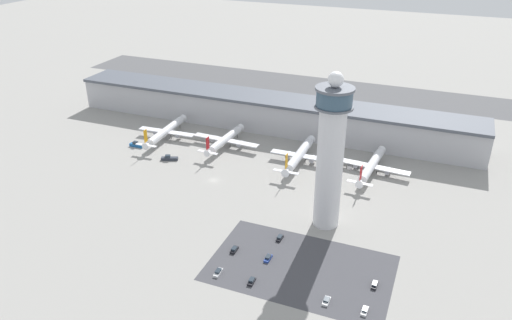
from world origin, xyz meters
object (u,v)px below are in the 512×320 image
Objects in this scene: airplane_gate_bravo at (225,140)px; car_blue_compact at (365,311)px; car_grey_coupe at (268,258)px; car_green_van at (280,238)px; control_tower at (330,153)px; car_red_hatchback at (375,285)px; service_truck_fuel at (169,158)px; airplane_gate_alpha at (166,131)px; service_truck_baggage at (137,145)px; airplane_gate_charlie at (299,155)px; airplane_gate_delta at (371,166)px; car_yellow_taxi at (234,250)px; car_silver_sedan at (252,281)px; car_white_wagon at (218,272)px; car_navy_sedan at (326,301)px; service_truck_catering at (349,165)px.

airplane_gate_bravo is 8.83× the size of car_blue_compact.
car_green_van reaches higher than car_grey_coupe.
car_green_van is at bearing -127.80° from control_tower.
car_blue_compact is at bearing -92.97° from car_red_hatchback.
airplane_gate_alpha is at bearing 124.33° from service_truck_fuel.
service_truck_baggage is at bearing 163.26° from control_tower.
airplane_gate_charlie is 9.01× the size of car_red_hatchback.
service_truck_baggage is at bearing 147.11° from car_grey_coupe.
airplane_gate_delta is at bearing 0.66° from airplane_gate_alpha.
service_truck_baggage is 108.59m from car_yellow_taxi.
car_silver_sedan is at bearing -179.43° from car_blue_compact.
car_grey_coupe is 0.96× the size of car_white_wagon.
car_red_hatchback is (39.07, 13.95, -0.05)m from car_silver_sedan.
car_navy_sedan is (81.08, -95.80, -3.98)m from airplane_gate_bravo.
car_yellow_taxi is (42.29, -82.05, -3.93)m from airplane_gate_bravo.
car_navy_sedan is (125.81, -78.71, -0.45)m from service_truck_baggage.
service_truck_fuel is 2.01× the size of car_navy_sedan.
control_tower is at bearing 129.33° from car_red_hatchback.
airplane_gate_bravo is 42.55m from airplane_gate_charlie.
service_truck_baggage reaches higher than car_blue_compact.
airplane_gate_bravo is 92.39m from car_yellow_taxi.
service_truck_fuel is 2.01× the size of car_silver_sedan.
car_white_wagon is 1.05× the size of car_green_van.
car_white_wagon is at bearing -110.36° from airplane_gate_delta.
airplane_gate_alpha is 9.47× the size of car_green_van.
control_tower is 13.63× the size of car_grey_coupe.
airplane_gate_alpha is (-104.26, 49.31, -27.22)m from control_tower.
car_white_wagon is (-50.96, -0.44, 0.04)m from car_blue_compact.
car_navy_sedan is (101.03, -71.24, -0.38)m from service_truck_fuel.
airplane_gate_alpha is at bearing 129.59° from car_white_wagon.
airplane_gate_alpha reaches higher than car_navy_sedan.
airplane_gate_delta is (77.87, -0.65, -0.56)m from airplane_gate_bravo.
car_green_van is at bearing 89.16° from car_silver_sedan.
control_tower is at bearing 118.94° from car_blue_compact.
airplane_gate_delta is at bearing 76.54° from car_silver_sedan.
airplane_gate_charlie is at bearing 118.78° from control_tower.
car_yellow_taxi is at bearing 179.97° from car_red_hatchback.
service_truck_baggage is at bearing -159.09° from airplane_gate_bravo.
airplane_gate_delta is 88.89m from car_yellow_taxi.
control_tower is at bearing -16.74° from service_truck_baggage.
service_truck_baggage is 1.86× the size of car_silver_sedan.
car_green_van is (90.83, -66.62, -3.93)m from airplane_gate_alpha.
car_navy_sedan is (3.22, -95.14, -3.42)m from airplane_gate_delta.
airplane_gate_alpha is at bearing 134.12° from car_yellow_taxi.
service_truck_catering is 1.35× the size of car_yellow_taxi.
car_blue_compact is (24.54, -44.38, -31.18)m from control_tower.
car_yellow_taxi is at bearing -134.30° from car_green_van.
service_truck_catering is 1.40× the size of car_navy_sedan.
car_green_van is at bearing 64.73° from car_white_wagon.
car_silver_sedan is (90.43, -94.07, -3.92)m from airplane_gate_alpha.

